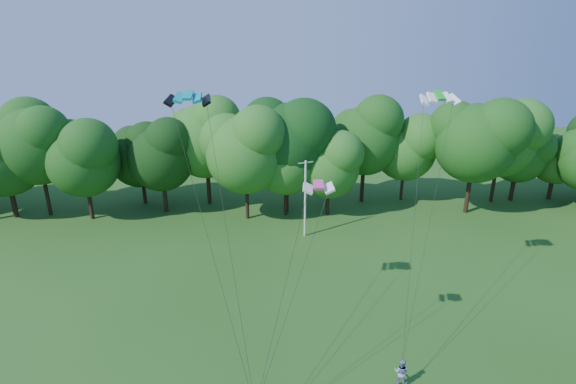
{
  "coord_description": "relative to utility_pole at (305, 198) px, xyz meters",
  "views": [
    {
      "loc": [
        -1.19,
        -14.57,
        20.52
      ],
      "look_at": [
        0.5,
        13.0,
        10.43
      ],
      "focal_mm": 28.0,
      "sensor_mm": 36.0,
      "label": 1
    }
  ],
  "objects": [
    {
      "name": "tree_back_west",
      "position": [
        -32.82,
        7.06,
        4.08
      ],
      "size": [
        9.14,
        9.14,
        13.29
      ],
      "color": "#382516",
      "rests_on": "ground"
    },
    {
      "name": "kite_flyer_right",
      "position": [
        3.84,
        -21.23,
        -3.31
      ],
      "size": [
        1.12,
        1.06,
        1.82
      ],
      "primitive_type": "imported",
      "rotation": [
        0.0,
        0.0,
        2.58
      ],
      "color": "#8796BB",
      "rests_on": "ground"
    },
    {
      "name": "kite_green",
      "position": [
        8.01,
        -11.88,
        11.95
      ],
      "size": [
        2.67,
        1.23,
        0.63
      ],
      "rotation": [
        0.0,
        0.0,
        0.03
      ],
      "color": "green",
      "rests_on": "ground"
    },
    {
      "name": "tree_back_center",
      "position": [
        -1.46,
        6.81,
        5.17
      ],
      "size": [
        10.34,
        10.34,
        15.04
      ],
      "color": "#312313",
      "rests_on": "ground"
    },
    {
      "name": "tree_back_east",
      "position": [
        32.23,
        8.95,
        2.0
      ],
      "size": [
        6.85,
        6.85,
        9.97
      ],
      "color": "#301E13",
      "rests_on": "ground"
    },
    {
      "name": "utility_pole",
      "position": [
        0.0,
        0.0,
        0.0
      ],
      "size": [
        1.56,
        0.67,
        8.21
      ],
      "rotation": [
        0.0,
        0.0,
        0.37
      ],
      "color": "silver",
      "rests_on": "ground"
    },
    {
      "name": "kite_pink",
      "position": [
        -1.19,
        -18.87,
        8.02
      ],
      "size": [
        1.8,
        0.91,
        0.36
      ],
      "rotation": [
        0.0,
        0.0,
        -0.03
      ],
      "color": "#DF3E8B",
      "rests_on": "ground"
    },
    {
      "name": "kite_teal",
      "position": [
        -8.52,
        -16.07,
        12.68
      ],
      "size": [
        2.6,
        1.24,
        0.48
      ],
      "rotation": [
        0.0,
        0.0,
        -0.03
      ],
      "color": "#059099",
      "rests_on": "ground"
    }
  ]
}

